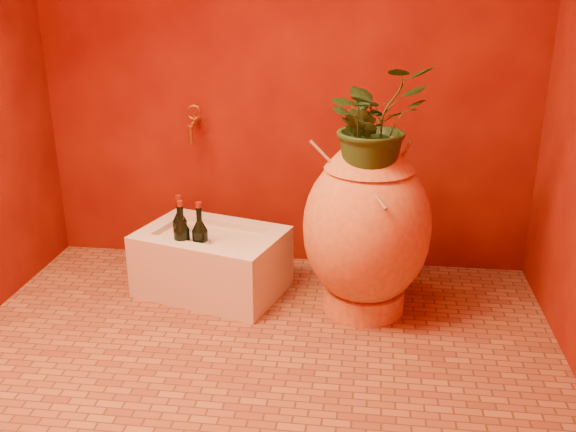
# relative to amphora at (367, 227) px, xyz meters

# --- Properties ---
(floor) EXTENTS (2.50, 2.50, 0.00)m
(floor) POSITION_rel_amphora_xyz_m (-0.43, -0.49, -0.40)
(floor) COLOR brown
(floor) RESTS_ON ground
(wall_back) EXTENTS (2.50, 0.02, 2.50)m
(wall_back) POSITION_rel_amphora_xyz_m (-0.43, 0.51, 0.85)
(wall_back) COLOR #570A04
(wall_back) RESTS_ON ground
(amphora) EXTENTS (0.61, 0.61, 0.81)m
(amphora) POSITION_rel_amphora_xyz_m (0.00, 0.00, 0.00)
(amphora) COLOR #DA8C3D
(amphora) RESTS_ON floor
(stone_basin) EXTENTS (0.76, 0.63, 0.31)m
(stone_basin) POSITION_rel_amphora_xyz_m (-0.73, 0.09, -0.26)
(stone_basin) COLOR beige
(stone_basin) RESTS_ON floor
(wine_bottle_a) EXTENTS (0.08, 0.08, 0.32)m
(wine_bottle_a) POSITION_rel_amphora_xyz_m (-0.84, -0.01, -0.12)
(wine_bottle_a) COLOR black
(wine_bottle_a) RESTS_ON stone_basin
(wine_bottle_b) EXTENTS (0.08, 0.08, 0.31)m
(wine_bottle_b) POSITION_rel_amphora_xyz_m (-0.76, 0.00, -0.12)
(wine_bottle_b) COLOR black
(wine_bottle_b) RESTS_ON stone_basin
(wine_bottle_c) EXTENTS (0.07, 0.07, 0.30)m
(wine_bottle_c) POSITION_rel_amphora_xyz_m (-0.89, 0.13, -0.13)
(wine_bottle_c) COLOR black
(wine_bottle_c) RESTS_ON stone_basin
(wall_tap) EXTENTS (0.08, 0.17, 0.18)m
(wall_tap) POSITION_rel_amphora_xyz_m (-0.88, 0.42, 0.36)
(wall_tap) COLOR #A26C25
(wall_tap) RESTS_ON wall_back
(plant_main) EXTENTS (0.56, 0.55, 0.48)m
(plant_main) POSITION_rel_amphora_xyz_m (0.01, -0.03, 0.48)
(plant_main) COLOR #1F3F16
(plant_main) RESTS_ON amphora
(plant_side) EXTENTS (0.22, 0.22, 0.31)m
(plant_side) POSITION_rel_amphora_xyz_m (-0.05, -0.05, 0.40)
(plant_side) COLOR #1F3F16
(plant_side) RESTS_ON amphora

